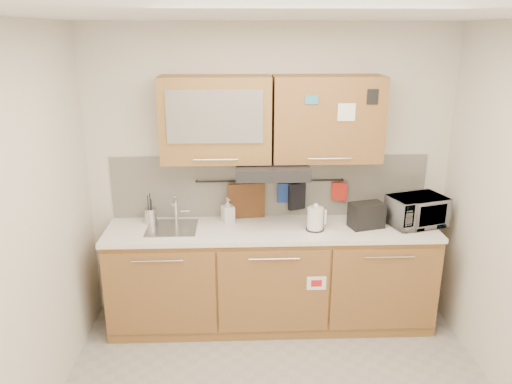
{
  "coord_description": "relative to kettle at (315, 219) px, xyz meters",
  "views": [
    {
      "loc": [
        -0.29,
        -2.76,
        2.52
      ],
      "look_at": [
        -0.14,
        1.05,
        1.29
      ],
      "focal_mm": 35.0,
      "sensor_mm": 36.0,
      "label": 1
    }
  ],
  "objects": [
    {
      "name": "upper_cabinets",
      "position": [
        -0.37,
        0.2,
        0.82
      ],
      "size": [
        1.82,
        0.37,
        0.7
      ],
      "color": "olive",
      "rests_on": "wall_back"
    },
    {
      "name": "cutting_board",
      "position": [
        -0.57,
        0.31,
        0.02
      ],
      "size": [
        0.33,
        0.06,
        0.41
      ],
      "primitive_type": "cube",
      "rotation": [
        0.0,
        0.0,
        0.11
      ],
      "color": "brown",
      "rests_on": "utensil_rail"
    },
    {
      "name": "range_hood",
      "position": [
        -0.36,
        0.12,
        0.41
      ],
      "size": [
        0.6,
        0.46,
        0.1
      ],
      "primitive_type": "cube",
      "color": "black",
      "rests_on": "upper_cabinets"
    },
    {
      "name": "utensil_crock",
      "position": [
        -1.41,
        0.22,
        -0.02
      ],
      "size": [
        0.11,
        0.11,
        0.27
      ],
      "rotation": [
        0.0,
        0.0,
        0.03
      ],
      "color": "#AEAEB3",
      "rests_on": "countertop"
    },
    {
      "name": "wall_left",
      "position": [
        -1.96,
        -1.13,
        0.29
      ],
      "size": [
        0.0,
        3.0,
        3.0
      ],
      "primitive_type": "plane",
      "rotation": [
        1.57,
        0.0,
        1.57
      ],
      "color": "silver",
      "rests_on": "ground"
    },
    {
      "name": "toaster",
      "position": [
        0.44,
        0.05,
        0.02
      ],
      "size": [
        0.32,
        0.24,
        0.21
      ],
      "rotation": [
        0.0,
        0.0,
        0.26
      ],
      "color": "black",
      "rests_on": "countertop"
    },
    {
      "name": "countertop",
      "position": [
        -0.36,
        0.06,
        -0.11
      ],
      "size": [
        2.82,
        0.62,
        0.04
      ],
      "primitive_type": "cube",
      "color": "white",
      "rests_on": "base_cabinet"
    },
    {
      "name": "kettle",
      "position": [
        0.0,
        0.0,
        0.0
      ],
      "size": [
        0.18,
        0.16,
        0.24
      ],
      "rotation": [
        0.0,
        0.0,
        0.24
      ],
      "color": "white",
      "rests_on": "countertop"
    },
    {
      "name": "utensil_rail",
      "position": [
        -0.36,
        0.32,
        0.25
      ],
      "size": [
        1.3,
        0.02,
        0.02
      ],
      "primitive_type": "cylinder",
      "rotation": [
        0.0,
        1.57,
        0.0
      ],
      "color": "black",
      "rests_on": "backsplash"
    },
    {
      "name": "base_cabinet",
      "position": [
        -0.36,
        0.07,
        -0.61
      ],
      "size": [
        2.8,
        0.64,
        0.88
      ],
      "color": "olive",
      "rests_on": "floor"
    },
    {
      "name": "backsplash",
      "position": [
        -0.36,
        0.36,
        0.19
      ],
      "size": [
        2.8,
        0.02,
        0.56
      ],
      "primitive_type": "cube",
      "color": "silver",
      "rests_on": "countertop"
    },
    {
      "name": "oven_mitt",
      "position": [
        -0.24,
        0.31,
        0.14
      ],
      "size": [
        0.11,
        0.04,
        0.18
      ],
      "primitive_type": "cube",
      "rotation": [
        0.0,
        0.0,
        0.13
      ],
      "color": "navy",
      "rests_on": "utensil_rail"
    },
    {
      "name": "dark_pouch",
      "position": [
        -0.12,
        0.31,
        0.1
      ],
      "size": [
        0.16,
        0.1,
        0.24
      ],
      "primitive_type": "cube",
      "rotation": [
        0.0,
        0.0,
        0.41
      ],
      "color": "black",
      "rests_on": "utensil_rail"
    },
    {
      "name": "wall_back",
      "position": [
        -0.36,
        0.37,
        0.29
      ],
      "size": [
        3.2,
        0.0,
        3.2
      ],
      "primitive_type": "plane",
      "rotation": [
        1.57,
        0.0,
        0.0
      ],
      "color": "silver",
      "rests_on": "ground"
    },
    {
      "name": "sink",
      "position": [
        -1.21,
        0.08,
        -0.09
      ],
      "size": [
        0.42,
        0.4,
        0.26
      ],
      "color": "silver",
      "rests_on": "countertop"
    },
    {
      "name": "microwave",
      "position": [
        0.89,
        0.08,
        0.03
      ],
      "size": [
        0.54,
        0.44,
        0.26
      ],
      "primitive_type": "imported",
      "rotation": [
        0.0,
        0.0,
        0.3
      ],
      "color": "#999999",
      "rests_on": "countertop"
    },
    {
      "name": "soap_bottle",
      "position": [
        -0.74,
        0.22,
        0.01
      ],
      "size": [
        0.13,
        0.13,
        0.22
      ],
      "primitive_type": "imported",
      "rotation": [
        0.0,
        0.0,
        0.39
      ],
      "color": "#999999",
      "rests_on": "countertop"
    },
    {
      "name": "pot_holder",
      "position": [
        0.26,
        0.31,
        0.14
      ],
      "size": [
        0.14,
        0.04,
        0.16
      ],
      "primitive_type": "cube",
      "rotation": [
        0.0,
        0.0,
        -0.16
      ],
      "color": "#AD2217",
      "rests_on": "utensil_rail"
    },
    {
      "name": "ceiling",
      "position": [
        -0.36,
        -1.13,
        1.59
      ],
      "size": [
        3.2,
        3.2,
        0.0
      ],
      "primitive_type": "plane",
      "rotation": [
        3.14,
        0.0,
        0.0
      ],
      "color": "white",
      "rests_on": "wall_back"
    }
  ]
}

